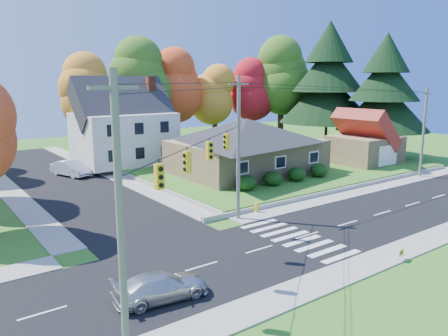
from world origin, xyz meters
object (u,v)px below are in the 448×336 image
at_px(silver_sedan, 161,286).
at_px(fire_hydrant, 256,208).
at_px(white_car, 71,168).
at_px(ranch_house, 246,145).

xyz_separation_m(silver_sedan, fire_hydrant, (11.93, 7.49, -0.24)).
bearing_deg(fire_hydrant, silver_sedan, -147.88).
bearing_deg(silver_sedan, white_car, -2.83).
relative_size(ranch_house, silver_sedan, 3.40).
relative_size(silver_sedan, fire_hydrant, 5.16).
bearing_deg(silver_sedan, ranch_house, -40.48).
bearing_deg(silver_sedan, fire_hydrant, -51.08).
height_order(silver_sedan, fire_hydrant, silver_sedan).
bearing_deg(ranch_house, silver_sedan, -137.28).
height_order(white_car, fire_hydrant, white_car).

